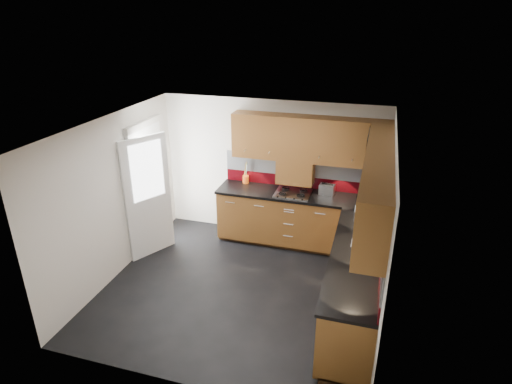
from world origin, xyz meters
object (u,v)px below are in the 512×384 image
(utensil_pot, at_px, (246,178))
(toaster, at_px, (327,189))
(gas_hob, at_px, (293,193))
(food_processor, at_px, (362,204))

(utensil_pot, xyz_separation_m, toaster, (1.42, -0.09, -0.01))
(gas_hob, bearing_deg, food_processor, -19.14)
(utensil_pot, distance_m, toaster, 1.42)
(toaster, bearing_deg, food_processor, -42.54)
(toaster, bearing_deg, gas_hob, -164.30)
(gas_hob, relative_size, food_processor, 1.84)
(gas_hob, height_order, utensil_pot, utensil_pot)
(utensil_pot, height_order, toaster, utensil_pot)
(toaster, xyz_separation_m, food_processor, (0.59, -0.54, 0.06))
(utensil_pot, bearing_deg, toaster, -3.53)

